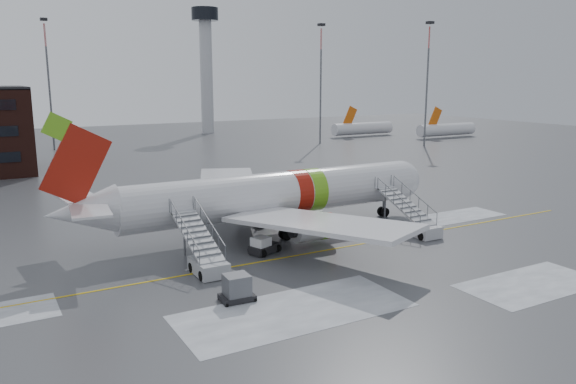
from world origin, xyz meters
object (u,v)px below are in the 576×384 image
airstair_fwd (416,222)px  pushback_tug (263,246)px  airliner (267,196)px  uld_container (237,289)px  airstair_aft (205,257)px

airstair_fwd → pushback_tug: bearing=173.6°
airliner → airstair_fwd: 13.23m
pushback_tug → airliner: bearing=59.4°
uld_container → airstair_aft: bearing=87.6°
airstair_aft → pushback_tug: (5.47, 1.58, -0.45)m
airliner → uld_container: bearing=-124.4°
uld_container → airliner: bearing=55.6°
pushback_tug → airstair_fwd: bearing=-6.4°
pushback_tug → uld_container: size_ratio=1.28×
airliner → pushback_tug: size_ratio=12.92×
airliner → airstair_fwd: airliner is taller
airstair_fwd → pushback_tug: airstair_fwd is taller
airliner → pushback_tug: 6.41m
pushback_tug → airstair_aft: bearing=-163.9°
airliner → airstair_aft: bearing=-142.1°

